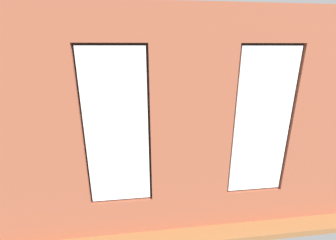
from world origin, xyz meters
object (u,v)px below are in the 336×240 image
at_px(couch_left, 267,143).
at_px(remote_gray, 148,138).
at_px(remote_silver, 165,137).
at_px(potted_plant_near_tv, 63,147).
at_px(potted_plant_by_left_couch, 232,126).
at_px(couch_by_window, 183,183).
at_px(tv_flatscreen, 52,122).
at_px(cup_ceramic, 161,135).
at_px(potted_plant_beside_window_right, 87,179).
at_px(potted_plant_corner_far_left, 327,147).
at_px(candle_jar, 156,133).
at_px(table_plant_small, 173,130).
at_px(potted_plant_mid_room_small, 191,125).
at_px(media_console, 56,146).
at_px(coffee_table, 161,138).

bearing_deg(couch_left, remote_gray, -99.36).
height_order(remote_silver, potted_plant_near_tv, potted_plant_near_tv).
bearing_deg(remote_silver, potted_plant_by_left_couch, -80.02).
bearing_deg(couch_by_window, tv_flatscreen, -35.41).
distance_m(couch_by_window, cup_ceramic, 2.15).
relative_size(potted_plant_beside_window_right, potted_plant_near_tv, 0.71).
bearing_deg(potted_plant_corner_far_left, remote_silver, -37.26).
height_order(couch_by_window, candle_jar, couch_by_window).
height_order(table_plant_small, potted_plant_mid_room_small, potted_plant_mid_room_small).
xyz_separation_m(couch_by_window, potted_plant_beside_window_right, (1.66, 0.10, 0.29)).
relative_size(media_console, potted_plant_near_tv, 0.91).
xyz_separation_m(table_plant_small, remote_gray, (0.69, 0.24, -0.11)).
xyz_separation_m(remote_gray, potted_plant_by_left_couch, (-2.70, -0.90, -0.10)).
bearing_deg(media_console, potted_plant_near_tv, 118.38).
bearing_deg(table_plant_small, media_console, 3.17).
bearing_deg(candle_jar, media_console, 2.94).
bearing_deg(potted_plant_corner_far_left, tv_flatscreen, -21.34).
xyz_separation_m(potted_plant_mid_room_small, potted_plant_corner_far_left, (-1.93, 2.92, 0.49)).
relative_size(remote_silver, potted_plant_near_tv, 0.13).
bearing_deg(table_plant_small, potted_plant_near_tv, 25.55).
relative_size(coffee_table, candle_jar, 11.56).
height_order(remote_gray, potted_plant_near_tv, potted_plant_near_tv).
bearing_deg(coffee_table, potted_plant_beside_window_right, 56.90).
relative_size(cup_ceramic, tv_flatscreen, 0.08).
xyz_separation_m(coffee_table, potted_plant_mid_room_small, (-0.96, -0.68, 0.11)).
height_order(couch_by_window, potted_plant_mid_room_small, couch_by_window).
height_order(coffee_table, tv_flatscreen, tv_flatscreen).
bearing_deg(remote_gray, potted_plant_corner_far_left, 102.21).
distance_m(couch_left, potted_plant_by_left_couch, 1.45).
bearing_deg(couch_by_window, potted_plant_near_tv, -23.92).
bearing_deg(potted_plant_corner_far_left, remote_gray, -33.23).
height_order(candle_jar, media_console, media_console).
distance_m(coffee_table, media_console, 2.75).
xyz_separation_m(couch_left, potted_plant_by_left_couch, (0.40, -1.40, -0.01)).
bearing_deg(potted_plant_beside_window_right, coffee_table, -123.10).
relative_size(couch_left, remote_silver, 11.17).
relative_size(tv_flatscreen, potted_plant_by_left_couch, 2.21).
bearing_deg(potted_plant_mid_room_small, potted_plant_near_tv, 29.07).
distance_m(potted_plant_corner_far_left, potted_plant_by_left_couch, 3.15).
height_order(remote_silver, media_console, media_console).
bearing_deg(potted_plant_by_left_couch, coffee_table, 18.69).
distance_m(potted_plant_beside_window_right, potted_plant_by_left_couch, 4.87).
distance_m(remote_silver, media_console, 2.84).
bearing_deg(tv_flatscreen, table_plant_small, -176.88).
height_order(coffee_table, potted_plant_near_tv, potted_plant_near_tv).
relative_size(couch_left, table_plant_small, 8.50).
distance_m(cup_ceramic, remote_silver, 0.15).
height_order(candle_jar, potted_plant_beside_window_right, potted_plant_beside_window_right).
xyz_separation_m(candle_jar, potted_plant_by_left_couch, (-2.49, -0.70, -0.14)).
bearing_deg(couch_by_window, media_console, -35.37).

